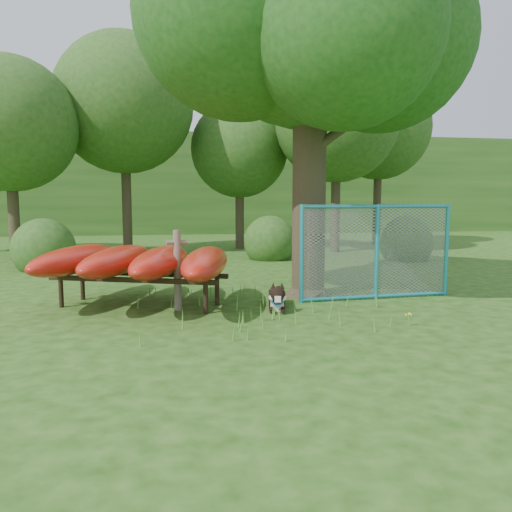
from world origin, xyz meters
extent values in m
plane|color=#1C430D|center=(0.00, 0.00, 0.00)|extent=(80.00, 80.00, 0.00)
cylinder|color=#31281B|center=(1.51, 2.34, 2.70)|extent=(0.83, 0.83, 5.40)
cone|color=#31281B|center=(1.51, 2.34, 0.27)|extent=(1.24, 1.24, 0.54)
sphere|color=#194B15|center=(3.13, 2.64, 5.40)|extent=(3.89, 3.89, 3.89)
sphere|color=#194B15|center=(0.04, 2.23, 5.62)|extent=(4.11, 4.11, 4.11)
sphere|color=#194B15|center=(1.75, 0.96, 4.97)|extent=(3.46, 3.46, 3.46)
cylinder|color=#31281B|center=(2.14, 2.20, 3.46)|extent=(1.54, 0.39, 1.15)
cylinder|color=#31281B|center=(1.03, 2.67, 3.89)|extent=(1.05, 0.99, 1.11)
cylinder|color=brown|center=(-1.23, 1.42, 0.74)|extent=(0.17, 0.17, 1.48)
cylinder|color=brown|center=(-1.23, 1.42, 1.25)|extent=(0.41, 0.17, 0.08)
cylinder|color=black|center=(-3.40, 2.01, 0.27)|extent=(0.11, 0.11, 0.55)
cylinder|color=black|center=(-0.74, 1.01, 0.27)|extent=(0.11, 0.11, 0.55)
cylinder|color=black|center=(-3.13, 2.72, 0.27)|extent=(0.11, 0.11, 0.55)
cylinder|color=black|center=(-0.47, 1.72, 0.27)|extent=(0.11, 0.11, 0.55)
cube|color=black|center=(-2.07, 1.51, 0.57)|extent=(3.10, 1.23, 0.09)
cube|color=black|center=(-1.80, 2.22, 0.57)|extent=(3.10, 1.23, 0.09)
ellipsoid|color=red|center=(-3.16, 2.32, 0.87)|extent=(1.67, 3.36, 0.52)
ellipsoid|color=red|center=(-2.34, 2.02, 0.87)|extent=(1.56, 3.36, 0.52)
ellipsoid|color=red|center=(-1.53, 1.71, 0.87)|extent=(1.46, 3.36, 0.52)
ellipsoid|color=red|center=(-0.71, 1.40, 0.87)|extent=(1.35, 3.36, 0.52)
cube|color=black|center=(0.62, 1.37, 0.13)|extent=(0.42, 0.82, 0.27)
cube|color=white|center=(0.57, 1.04, 0.12)|extent=(0.27, 0.20, 0.25)
sphere|color=black|center=(0.53, 0.84, 0.33)|extent=(0.29, 0.29, 0.29)
cube|color=white|center=(0.51, 0.71, 0.29)|extent=(0.14, 0.17, 0.10)
sphere|color=white|center=(0.44, 0.83, 0.29)|extent=(0.13, 0.13, 0.13)
sphere|color=white|center=(0.61, 0.80, 0.29)|extent=(0.13, 0.13, 0.13)
cone|color=black|center=(0.46, 0.90, 0.49)|extent=(0.14, 0.15, 0.14)
cone|color=black|center=(0.61, 0.87, 0.49)|extent=(0.10, 0.12, 0.14)
cylinder|color=black|center=(0.44, 0.89, 0.06)|extent=(0.14, 0.34, 0.08)
cylinder|color=black|center=(0.63, 0.86, 0.06)|extent=(0.14, 0.34, 0.08)
sphere|color=black|center=(0.76, 1.77, 0.25)|extent=(0.18, 0.18, 0.18)
torus|color=blue|center=(0.55, 0.93, 0.27)|extent=(0.29, 0.13, 0.28)
cylinder|color=teal|center=(1.18, 1.66, 0.97)|extent=(0.09, 0.09, 1.94)
cylinder|color=teal|center=(2.79, 1.79, 0.97)|extent=(0.09, 0.09, 1.94)
cylinder|color=teal|center=(4.40, 1.91, 0.97)|extent=(0.09, 0.09, 1.94)
cylinder|color=teal|center=(2.79, 1.79, 1.89)|extent=(3.22, 0.32, 0.08)
cylinder|color=teal|center=(2.79, 1.79, 0.05)|extent=(3.22, 0.32, 0.08)
plane|color=gray|center=(2.79, 1.79, 0.97)|extent=(3.22, 0.24, 3.23)
cylinder|color=#539631|center=(2.41, -0.43, 0.10)|extent=(0.02, 0.02, 0.19)
sphere|color=yellow|center=(2.41, -0.43, 0.19)|extent=(0.03, 0.03, 0.03)
sphere|color=yellow|center=(2.44, -0.40, 0.20)|extent=(0.03, 0.03, 0.03)
sphere|color=yellow|center=(2.37, -0.41, 0.18)|extent=(0.03, 0.03, 0.03)
sphere|color=yellow|center=(2.44, -0.45, 0.19)|extent=(0.03, 0.03, 0.03)
sphere|color=yellow|center=(2.40, -0.45, 0.20)|extent=(0.03, 0.03, 0.03)
cylinder|color=#31281B|center=(-6.50, 10.00, 2.10)|extent=(0.36, 0.36, 4.20)
sphere|color=#254D19|center=(-6.50, 10.00, 4.50)|extent=(4.40, 4.40, 4.40)
cylinder|color=#31281B|center=(-3.00, 12.00, 2.62)|extent=(0.36, 0.36, 5.25)
sphere|color=#254D19|center=(-3.00, 12.00, 5.62)|extent=(5.20, 5.20, 5.20)
cylinder|color=#31281B|center=(1.50, 13.00, 1.92)|extent=(0.36, 0.36, 3.85)
sphere|color=#254D19|center=(1.50, 13.00, 4.12)|extent=(4.00, 4.00, 4.00)
cylinder|color=#31281B|center=(5.00, 11.00, 2.38)|extent=(0.36, 0.36, 4.76)
sphere|color=#254D19|center=(5.00, 11.00, 5.10)|extent=(4.80, 4.80, 4.80)
cylinder|color=#31281B|center=(8.00, 14.00, 2.45)|extent=(0.36, 0.36, 4.90)
sphere|color=#254D19|center=(8.00, 14.00, 5.25)|extent=(4.60, 4.60, 4.60)
sphere|color=#254D19|center=(-5.00, 7.50, 0.00)|extent=(1.80, 1.80, 1.80)
sphere|color=#254D19|center=(6.50, 8.00, 0.00)|extent=(1.80, 1.80, 1.80)
sphere|color=#254D19|center=(2.00, 9.00, 0.00)|extent=(1.80, 1.80, 1.80)
cube|color=#254D19|center=(0.00, 28.00, 3.00)|extent=(80.00, 12.00, 6.00)
camera|label=1|loc=(-1.31, -7.75, 2.01)|focal=35.00mm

